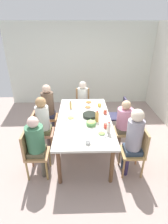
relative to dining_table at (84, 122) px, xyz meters
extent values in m
plane|color=#A58F87|center=(0.00, 0.00, -0.70)|extent=(6.30, 6.30, 0.00)
cube|color=silver|center=(-2.69, 0.00, 0.60)|extent=(0.12, 4.82, 2.60)
cube|color=beige|center=(0.00, 0.00, 0.05)|extent=(2.07, 1.09, 0.04)
cylinder|color=brown|center=(-0.93, -0.45, -0.33)|extent=(0.07, 0.07, 0.73)
cylinder|color=brown|center=(0.93, -0.45, -0.33)|extent=(0.07, 0.07, 0.73)
cylinder|color=brown|center=(-0.93, 0.45, -0.33)|extent=(0.07, 0.07, 0.73)
cylinder|color=brown|center=(0.93, 0.45, -0.33)|extent=(0.07, 0.07, 0.73)
cube|color=#A48759|center=(0.00, 0.85, -0.26)|extent=(0.40, 0.40, 0.04)
cylinder|color=#AE7B4D|center=(0.17, 1.02, -0.48)|extent=(0.04, 0.04, 0.43)
cylinder|color=#B37856|center=(-0.17, 1.02, -0.48)|extent=(0.04, 0.04, 0.43)
cylinder|color=#A47C57|center=(0.17, 0.68, -0.48)|extent=(0.04, 0.04, 0.43)
cylinder|color=#A67C54|center=(-0.17, 0.68, -0.48)|extent=(0.04, 0.04, 0.43)
cube|color=#A37858|center=(0.00, 1.03, -0.02)|extent=(0.38, 0.04, 0.45)
cylinder|color=brown|center=(0.08, 0.75, -0.47)|extent=(0.09, 0.09, 0.45)
cylinder|color=brown|center=(-0.08, 0.75, -0.47)|extent=(0.09, 0.09, 0.45)
cube|color=brown|center=(0.00, 0.85, -0.20)|extent=(0.30, 0.30, 0.10)
cylinder|color=pink|center=(0.00, 0.85, 0.06)|extent=(0.32, 0.32, 0.43)
sphere|color=tan|center=(0.00, 0.85, 0.36)|extent=(0.19, 0.19, 0.19)
cube|color=#B57558|center=(0.00, -0.85, -0.26)|extent=(0.40, 0.40, 0.04)
cylinder|color=#AF7958|center=(-0.17, -1.02, -0.48)|extent=(0.04, 0.04, 0.43)
cylinder|color=#A78648|center=(0.17, -1.02, -0.48)|extent=(0.04, 0.04, 0.43)
cylinder|color=#A8784B|center=(-0.17, -0.68, -0.48)|extent=(0.04, 0.04, 0.43)
cylinder|color=#AF7648|center=(0.17, -0.68, -0.48)|extent=(0.04, 0.04, 0.43)
cube|color=#B57D55|center=(0.00, -1.03, -0.02)|extent=(0.38, 0.04, 0.45)
cylinder|color=brown|center=(-0.08, -0.75, -0.47)|extent=(0.09, 0.09, 0.45)
cylinder|color=#534646|center=(0.08, -0.75, -0.47)|extent=(0.09, 0.09, 0.45)
cube|color=brown|center=(0.00, -0.85, -0.20)|extent=(0.30, 0.30, 0.10)
cylinder|color=silver|center=(0.00, -0.85, 0.10)|extent=(0.27, 0.27, 0.50)
sphere|color=#AF8154|center=(0.00, -0.85, 0.45)|extent=(0.21, 0.21, 0.21)
cube|color=#2F2E4E|center=(-0.69, 0.85, -0.26)|extent=(0.40, 0.40, 0.04)
cylinder|color=#313F4A|center=(-0.52, 1.02, -0.48)|extent=(0.04, 0.04, 0.43)
cylinder|color=#343C44|center=(-0.86, 1.02, -0.48)|extent=(0.04, 0.04, 0.43)
cylinder|color=#2F2E4A|center=(-0.52, 0.68, -0.48)|extent=(0.04, 0.04, 0.43)
cylinder|color=#313F53|center=(-0.86, 0.68, -0.48)|extent=(0.04, 0.04, 0.43)
cube|color=#36304D|center=(-0.69, 1.03, -0.02)|extent=(0.38, 0.04, 0.45)
cube|color=tan|center=(0.69, -0.85, -0.26)|extent=(0.40, 0.40, 0.04)
cylinder|color=#B07551|center=(0.52, -1.02, -0.48)|extent=(0.04, 0.04, 0.43)
cylinder|color=#A48750|center=(0.86, -1.02, -0.48)|extent=(0.04, 0.04, 0.43)
cylinder|color=#A68749|center=(0.52, -0.68, -0.48)|extent=(0.04, 0.04, 0.43)
cylinder|color=#A48447|center=(0.86, -0.68, -0.48)|extent=(0.04, 0.04, 0.43)
cube|color=#AA7F52|center=(0.69, -1.03, -0.02)|extent=(0.38, 0.04, 0.45)
cylinder|color=brown|center=(0.61, -0.75, -0.47)|extent=(0.09, 0.09, 0.45)
cylinder|color=#554F42|center=(0.77, -0.75, -0.47)|extent=(0.09, 0.09, 0.45)
cube|color=brown|center=(0.69, -0.85, -0.20)|extent=(0.30, 0.30, 0.10)
cylinder|color=#3C7652|center=(0.69, -0.85, 0.08)|extent=(0.31, 0.31, 0.46)
sphere|color=beige|center=(0.69, -0.85, 0.40)|extent=(0.19, 0.19, 0.19)
cube|color=#B37A47|center=(-0.69, -0.85, -0.26)|extent=(0.40, 0.40, 0.04)
cylinder|color=#A98347|center=(-0.86, -1.02, -0.48)|extent=(0.04, 0.04, 0.43)
cylinder|color=#A4844C|center=(-0.52, -1.02, -0.48)|extent=(0.04, 0.04, 0.43)
cylinder|color=#A4874C|center=(-0.86, -0.68, -0.48)|extent=(0.04, 0.04, 0.43)
cylinder|color=#B37B58|center=(-0.52, -0.68, -0.48)|extent=(0.04, 0.04, 0.43)
cube|color=#AB8048|center=(-0.69, -1.03, -0.02)|extent=(0.38, 0.04, 0.45)
cylinder|color=#2C3047|center=(-0.77, -0.75, -0.47)|extent=(0.09, 0.09, 0.45)
cylinder|color=#333544|center=(-0.61, -0.75, -0.47)|extent=(0.09, 0.09, 0.45)
cube|color=#262A44|center=(-0.69, -0.85, -0.20)|extent=(0.30, 0.30, 0.10)
cylinder|color=brown|center=(-0.69, -0.85, 0.12)|extent=(0.29, 0.29, 0.54)
sphere|color=beige|center=(-0.69, -0.85, 0.48)|extent=(0.20, 0.20, 0.20)
cube|color=#AC874D|center=(-1.33, 0.00, -0.26)|extent=(0.40, 0.40, 0.04)
cylinder|color=#A77C4E|center=(-1.50, 0.17, -0.48)|extent=(0.04, 0.04, 0.43)
cylinder|color=#A6834C|center=(-1.50, -0.17, -0.48)|extent=(0.04, 0.04, 0.43)
cylinder|color=#AD7A4C|center=(-1.16, 0.17, -0.48)|extent=(0.04, 0.04, 0.43)
cylinder|color=#A88053|center=(-1.16, -0.17, -0.48)|extent=(0.04, 0.04, 0.43)
cube|color=tan|center=(-1.51, 0.00, -0.02)|extent=(0.04, 0.38, 0.45)
cylinder|color=#493A3D|center=(-1.23, 0.08, -0.47)|extent=(0.09, 0.09, 0.45)
cylinder|color=#383C42|center=(-1.23, -0.08, -0.47)|extent=(0.09, 0.09, 0.45)
cube|color=#42363E|center=(-1.33, 0.00, -0.20)|extent=(0.30, 0.30, 0.10)
cylinder|color=silver|center=(-1.33, 0.00, 0.06)|extent=(0.27, 0.27, 0.41)
sphere|color=beige|center=(-1.33, 0.00, 0.36)|extent=(0.20, 0.20, 0.20)
cube|color=#AE874D|center=(0.69, 0.85, -0.26)|extent=(0.40, 0.40, 0.04)
cylinder|color=tan|center=(0.86, 1.02, -0.48)|extent=(0.04, 0.04, 0.43)
cylinder|color=#B37750|center=(0.52, 1.02, -0.48)|extent=(0.04, 0.04, 0.43)
cylinder|color=#AF7F50|center=(0.86, 0.68, -0.48)|extent=(0.04, 0.04, 0.43)
cylinder|color=#A67F54|center=(0.52, 0.68, -0.48)|extent=(0.04, 0.04, 0.43)
cube|color=tan|center=(0.69, 1.03, -0.02)|extent=(0.38, 0.04, 0.45)
cylinder|color=#332950|center=(0.77, 0.75, -0.47)|extent=(0.09, 0.09, 0.45)
cylinder|color=#2A3C53|center=(0.61, 0.75, -0.47)|extent=(0.09, 0.09, 0.45)
cube|color=#293749|center=(0.69, 0.85, -0.20)|extent=(0.30, 0.30, 0.10)
cylinder|color=#94909F|center=(0.69, 0.85, 0.13)|extent=(0.28, 0.28, 0.55)
sphere|color=beige|center=(0.69, 0.85, 0.50)|extent=(0.22, 0.22, 0.22)
cylinder|color=silver|center=(0.59, 0.29, 0.08)|extent=(0.23, 0.23, 0.01)
ellipsoid|color=#7F9A53|center=(0.59, 0.29, 0.10)|extent=(0.13, 0.13, 0.02)
cylinder|color=silver|center=(-0.79, 0.13, 0.08)|extent=(0.25, 0.25, 0.01)
ellipsoid|color=#A16830|center=(-0.79, 0.13, 0.10)|extent=(0.14, 0.14, 0.02)
cylinder|color=silver|center=(0.00, -0.27, 0.08)|extent=(0.24, 0.24, 0.01)
ellipsoid|color=tan|center=(0.00, -0.27, 0.10)|extent=(0.13, 0.13, 0.02)
cylinder|color=white|center=(-0.49, 0.10, 0.08)|extent=(0.25, 0.25, 0.01)
ellipsoid|color=#A26535|center=(-0.49, 0.10, 0.10)|extent=(0.14, 0.14, 0.02)
cylinder|color=#4F8844|center=(0.26, 0.13, 0.11)|extent=(0.19, 0.19, 0.07)
ellipsoid|color=#CCBC65|center=(0.26, 0.13, 0.14)|extent=(0.15, 0.15, 0.04)
cylinder|color=black|center=(-0.08, 0.13, 0.10)|extent=(0.31, 0.31, 0.06)
cylinder|color=black|center=(0.16, 0.13, 0.11)|extent=(0.18, 0.02, 0.02)
cylinder|color=yellow|center=(-0.58, 0.38, 0.11)|extent=(0.08, 0.08, 0.08)
torus|color=#DEC750|center=(-0.53, 0.38, 0.11)|extent=(0.05, 0.01, 0.05)
cylinder|color=#D14E3F|center=(0.37, 0.39, 0.12)|extent=(0.07, 0.07, 0.09)
torus|color=#D44335|center=(0.42, 0.39, 0.12)|extent=(0.05, 0.01, 0.05)
cylinder|color=white|center=(0.83, 0.04, 0.11)|extent=(0.09, 0.09, 0.08)
torus|color=white|center=(0.89, 0.04, 0.11)|extent=(0.05, 0.01, 0.05)
cylinder|color=#CE503D|center=(-0.20, 0.46, 0.12)|extent=(0.07, 0.07, 0.09)
torus|color=#D34C3A|center=(-0.15, 0.46, 0.12)|extent=(0.05, 0.01, 0.05)
cylinder|color=silver|center=(0.56, 0.42, 0.17)|extent=(0.07, 0.07, 0.19)
cone|color=silver|center=(0.56, 0.42, 0.28)|extent=(0.06, 0.06, 0.03)
cylinder|color=red|center=(0.56, 0.42, 0.30)|extent=(0.03, 0.03, 0.01)
cylinder|color=gold|center=(0.13, 0.25, 0.17)|extent=(0.07, 0.07, 0.19)
cone|color=tan|center=(0.13, 0.25, 0.28)|extent=(0.06, 0.06, 0.03)
cylinder|color=red|center=(0.13, 0.25, 0.30)|extent=(0.03, 0.03, 0.01)
cylinder|color=tan|center=(-0.48, -0.29, 0.15)|extent=(0.05, 0.05, 0.15)
cone|color=#C88F46|center=(-0.48, -0.29, 0.24)|extent=(0.05, 0.05, 0.03)
cylinder|color=black|center=(-0.48, -0.29, 0.26)|extent=(0.03, 0.03, 0.01)
camera|label=1|loc=(3.16, -0.09, 1.82)|focal=28.18mm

